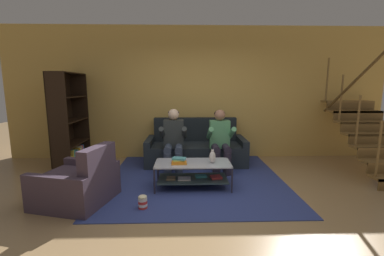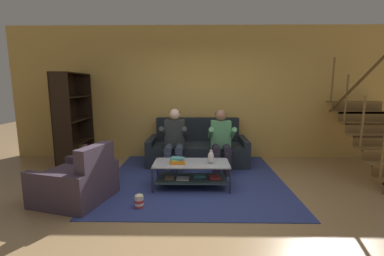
% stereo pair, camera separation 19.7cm
% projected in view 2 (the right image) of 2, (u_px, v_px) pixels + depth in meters
% --- Properties ---
extents(ground, '(16.80, 16.80, 0.00)m').
position_uv_depth(ground, '(202.00, 204.00, 3.54)').
color(ground, '#9C7B51').
extents(back_partition, '(8.40, 0.12, 2.90)m').
position_uv_depth(back_partition, '(200.00, 94.00, 5.73)').
color(back_partition, tan).
rests_on(back_partition, ground).
extents(staircase_run, '(1.03, 1.91, 2.22)m').
position_uv_depth(staircase_run, '(377.00, 133.00, 4.65)').
color(staircase_run, brown).
rests_on(staircase_run, ground).
extents(couch, '(2.05, 0.86, 0.93)m').
position_uv_depth(couch, '(197.00, 149.00, 5.41)').
color(couch, '#1F272D').
rests_on(couch, ground).
extents(person_seated_left, '(0.50, 0.58, 1.19)m').
position_uv_depth(person_seated_left, '(174.00, 138.00, 4.85)').
color(person_seated_left, '#384257').
rests_on(person_seated_left, ground).
extents(person_seated_right, '(0.50, 0.58, 1.17)m').
position_uv_depth(person_seated_right, '(221.00, 138.00, 4.84)').
color(person_seated_right, '#2A2433').
rests_on(person_seated_right, ground).
extents(coffee_table, '(1.20, 0.55, 0.41)m').
position_uv_depth(coffee_table, '(192.00, 171.00, 4.10)').
color(coffee_table, '#B6BAC7').
rests_on(coffee_table, ground).
extents(area_rug, '(3.01, 3.27, 0.01)m').
position_uv_depth(area_rug, '(195.00, 175.00, 4.68)').
color(area_rug, navy).
rests_on(area_rug, ground).
extents(vase, '(0.10, 0.10, 0.21)m').
position_uv_depth(vase, '(211.00, 157.00, 4.02)').
color(vase, silver).
rests_on(vase, coffee_table).
extents(book_stack, '(0.25, 0.19, 0.09)m').
position_uv_depth(book_stack, '(177.00, 161.00, 4.03)').
color(book_stack, orange).
rests_on(book_stack, coffee_table).
extents(bookshelf, '(0.37, 1.05, 1.87)m').
position_uv_depth(bookshelf, '(72.00, 132.00, 5.20)').
color(bookshelf, black).
rests_on(bookshelf, ground).
extents(armchair, '(1.09, 1.08, 0.82)m').
position_uv_depth(armchair, '(77.00, 182.00, 3.64)').
color(armchair, '#413342').
rests_on(armchair, ground).
extents(popcorn_tub, '(0.12, 0.12, 0.19)m').
position_uv_depth(popcorn_tub, '(139.00, 201.00, 3.43)').
color(popcorn_tub, red).
rests_on(popcorn_tub, ground).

